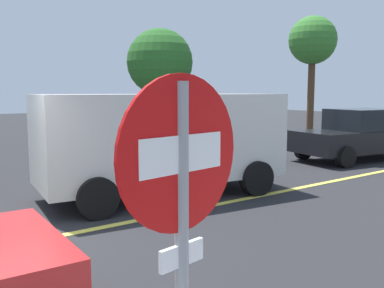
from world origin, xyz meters
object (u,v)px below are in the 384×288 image
Objects in this scene: white_van at (164,138)px; tree_left_verge at (313,42)px; stop_sign at (182,228)px; car_black_approaching at (359,135)px; tree_centre_verge at (160,62)px.

tree_left_verge is at bearing 24.20° from white_van.
stop_sign is 18.83m from tree_left_verge.
car_black_approaching is (11.57, 6.41, -0.76)m from stop_sign.
tree_centre_verge is (-7.90, 0.43, -1.20)m from tree_left_verge.
stop_sign is 0.52× the size of tree_centre_verge.
stop_sign reaches higher than car_black_approaching.
tree_centre_verge is (3.29, 5.46, 2.02)m from white_van.
white_van is 6.69m from tree_centre_verge.
stop_sign is 0.50× the size of car_black_approaching.
car_black_approaching is (7.84, 0.33, -0.43)m from white_van.
stop_sign is 0.43× the size of white_van.
stop_sign is 13.61m from tree_centre_verge.
white_van is at bearing -121.09° from tree_centre_verge.
white_van reaches higher than car_black_approaching.
tree_centre_verge is at bearing 131.61° from car_black_approaching.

